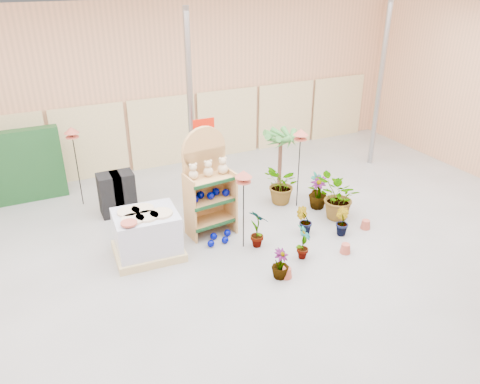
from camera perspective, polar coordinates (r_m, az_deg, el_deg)
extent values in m
cube|color=gray|center=(9.01, 2.42, -10.19)|extent=(15.00, 12.00, 0.10)
cube|color=white|center=(7.31, 3.13, 20.35)|extent=(15.00, 12.00, 0.10)
cube|color=tan|center=(13.27, -9.90, 12.48)|extent=(15.00, 0.10, 4.50)
cylinder|color=gray|center=(13.69, 16.65, 12.21)|extent=(0.14, 0.14, 4.50)
cylinder|color=gray|center=(10.91, -6.04, 9.81)|extent=(0.14, 0.14, 4.50)
cube|color=tan|center=(13.04, -26.39, 4.12)|extent=(1.90, 0.06, 2.00)
cube|color=tan|center=(13.12, -17.75, 5.75)|extent=(1.90, 0.06, 2.00)
cube|color=tan|center=(13.49, -9.34, 7.20)|extent=(1.90, 0.06, 2.00)
cube|color=tan|center=(14.13, -1.50, 8.41)|extent=(1.90, 0.06, 2.00)
cube|color=tan|center=(15.02, 5.57, 9.37)|extent=(1.90, 0.06, 2.00)
cube|color=tan|center=(16.11, 11.81, 10.09)|extent=(1.90, 0.06, 2.00)
cube|color=#B5854C|center=(10.04, -4.26, 0.28)|extent=(0.98, 0.20, 1.85)
cylinder|color=#B5854C|center=(9.67, -4.44, 5.22)|extent=(0.98, 0.20, 0.98)
cube|color=#B5854C|center=(10.08, -3.56, -3.41)|extent=(0.99, 0.65, 0.04)
cube|color=#0F3819|center=(9.86, -2.96, -4.11)|extent=(0.93, 0.14, 0.07)
cube|color=#B5854C|center=(9.85, -3.63, -0.93)|extent=(0.99, 0.65, 0.04)
cube|color=#0F3819|center=(9.62, -3.02, -1.59)|extent=(0.93, 0.14, 0.07)
cube|color=#B5854C|center=(9.64, -3.71, 1.66)|extent=(0.99, 0.65, 0.04)
cube|color=#0F3819|center=(9.41, -3.09, 1.05)|extent=(0.93, 0.14, 0.07)
cube|color=#B5854C|center=(9.75, -6.16, -2.03)|extent=(0.10, 0.54, 1.41)
cube|color=#B5854C|center=(10.06, -1.15, -0.97)|extent=(0.10, 0.54, 1.41)
sphere|color=beige|center=(9.54, -5.70, 2.10)|extent=(0.20, 0.20, 0.20)
sphere|color=beige|center=(9.48, -5.74, 3.00)|extent=(0.15, 0.15, 0.15)
sphere|color=beige|center=(9.64, -3.88, 2.48)|extent=(0.21, 0.21, 0.21)
sphere|color=beige|center=(9.58, -3.91, 3.40)|extent=(0.15, 0.15, 0.15)
sphere|color=beige|center=(9.75, -2.10, 2.84)|extent=(0.22, 0.22, 0.22)
sphere|color=beige|center=(9.69, -2.12, 3.78)|extent=(0.15, 0.15, 0.15)
sphere|color=#00067B|center=(9.67, -5.51, -0.84)|extent=(0.16, 0.16, 0.16)
sphere|color=#00067B|center=(9.84, -4.83, -0.34)|extent=(0.16, 0.16, 0.16)
sphere|color=#00067B|center=(9.78, -3.60, -0.45)|extent=(0.16, 0.16, 0.16)
sphere|color=#00067B|center=(9.95, -2.96, 0.04)|extent=(0.16, 0.16, 0.16)
sphere|color=#00067B|center=(9.90, -1.74, -0.07)|extent=(0.16, 0.16, 0.16)
sphere|color=#00067B|center=(9.73, -3.56, -6.30)|extent=(0.15, 0.15, 0.15)
sphere|color=#00067B|center=(9.97, -3.24, -5.42)|extent=(0.15, 0.15, 0.15)
sphere|color=#00067B|center=(9.83, -1.83, -5.88)|extent=(0.15, 0.15, 0.15)
sphere|color=#00067B|center=(10.08, -1.55, -5.02)|extent=(0.15, 0.15, 0.15)
cube|color=tan|center=(9.64, -11.06, -7.06)|extent=(1.39, 1.18, 0.17)
cube|color=silver|center=(9.40, -11.30, -4.66)|extent=(1.27, 1.06, 0.77)
cylinder|color=beige|center=(9.01, -12.94, -3.27)|extent=(0.44, 0.44, 0.04)
cylinder|color=beige|center=(9.06, -11.25, -2.92)|extent=(0.44, 0.44, 0.04)
cylinder|color=beige|center=(9.12, -9.58, -2.58)|extent=(0.44, 0.44, 0.04)
cylinder|color=beige|center=(9.30, -13.42, -2.36)|extent=(0.44, 0.44, 0.04)
cylinder|color=beige|center=(9.35, -11.78, -2.03)|extent=(0.44, 0.44, 0.04)
cube|color=black|center=(11.29, -13.87, -1.20)|extent=(0.50, 0.50, 0.50)
cube|color=black|center=(11.08, -14.14, 1.10)|extent=(0.50, 0.50, 0.50)
cube|color=black|center=(11.25, -15.35, -1.49)|extent=(0.50, 0.50, 0.50)
cube|color=black|center=(11.03, -15.65, 0.82)|extent=(0.50, 0.50, 0.50)
cube|color=#16421C|center=(12.39, -25.31, 2.78)|extent=(2.00, 0.30, 1.80)
cylinder|color=gray|center=(10.88, -4.36, 3.40)|extent=(0.05, 0.05, 2.20)
cube|color=#BE1605|center=(10.53, -4.45, 7.85)|extent=(0.50, 0.03, 0.40)
cylinder|color=black|center=(9.38, 0.42, -2.84)|extent=(0.02, 0.02, 1.48)
cylinder|color=#AF4C3C|center=(9.05, 0.44, 1.26)|extent=(0.30, 0.30, 0.02)
cone|color=#AF4C3C|center=(8.98, 0.44, 2.24)|extent=(0.34, 0.34, 0.14)
cylinder|color=black|center=(11.06, 7.13, 2.26)|extent=(0.02, 0.02, 1.70)
cylinder|color=#AF4C3C|center=(10.75, 7.37, 6.41)|extent=(0.30, 0.30, 0.02)
cone|color=#AF4C3C|center=(10.69, 7.43, 7.27)|extent=(0.34, 0.34, 0.14)
cylinder|color=black|center=(11.70, -19.14, 2.36)|extent=(0.02, 0.02, 1.72)
cylinder|color=#AF4C3C|center=(11.40, -19.76, 6.31)|extent=(0.30, 0.30, 0.02)
cone|color=#AF4C3C|center=(11.35, -19.89, 7.12)|extent=(0.34, 0.34, 0.14)
cylinder|color=brown|center=(11.93, 4.87, 3.24)|extent=(0.10, 0.10, 1.34)
imported|color=#397F35|center=(9.54, 2.20, -4.41)|extent=(0.44, 0.54, 0.87)
imported|color=#397F35|center=(10.13, 7.82, -3.52)|extent=(0.44, 0.41, 0.63)
imported|color=#397F35|center=(11.24, 9.50, -0.06)|extent=(0.51, 0.51, 0.79)
imported|color=#397F35|center=(11.66, 9.28, 0.73)|extent=(0.43, 0.34, 0.71)
imported|color=#397F35|center=(11.29, 5.22, 0.86)|extent=(0.83, 0.94, 0.98)
imported|color=#397F35|center=(8.75, 4.95, -8.74)|extent=(0.45, 0.45, 0.59)
imported|color=#397F35|center=(9.28, 7.72, -6.06)|extent=(0.46, 0.48, 0.76)
imported|color=#397F35|center=(10.27, 12.27, -3.55)|extent=(0.30, 0.36, 0.61)
imported|color=#397F35|center=(10.75, 11.90, -0.70)|extent=(1.23, 1.17, 1.07)
imported|color=#397F35|center=(11.22, -1.66, -0.19)|extent=(0.49, 0.49, 0.63)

